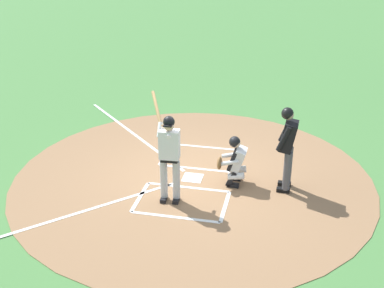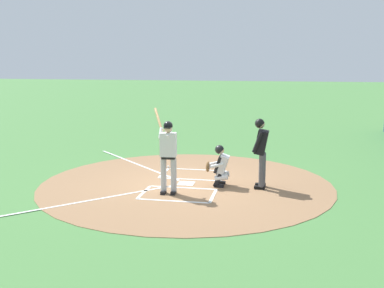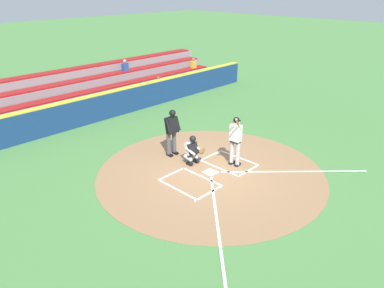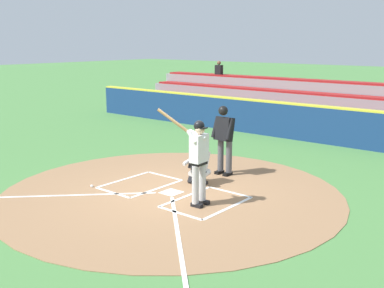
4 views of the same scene
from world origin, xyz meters
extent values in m
plane|color=#4C8442|center=(0.00, 0.00, 0.00)|extent=(120.00, 120.00, 0.00)
cylinder|color=#99704C|center=(0.00, 0.00, 0.01)|extent=(8.00, 8.00, 0.01)
cube|color=white|center=(0.00, 0.00, 0.01)|extent=(0.44, 0.44, 0.01)
cube|color=white|center=(-1.05, -0.90, 0.01)|extent=(1.20, 0.08, 0.01)
cube|color=white|center=(-1.05, 0.90, 0.01)|extent=(1.20, 0.08, 0.01)
cube|color=white|center=(-0.45, 0.00, 0.01)|extent=(0.08, 1.80, 0.01)
cube|color=white|center=(-1.65, 0.00, 0.01)|extent=(0.08, 1.80, 0.01)
cube|color=white|center=(1.05, -0.90, 0.01)|extent=(1.20, 0.08, 0.01)
cube|color=white|center=(1.05, 0.90, 0.01)|extent=(1.20, 0.08, 0.01)
cube|color=white|center=(0.45, 0.00, 0.01)|extent=(0.08, 1.80, 0.01)
cube|color=white|center=(1.65, 0.00, 0.01)|extent=(0.08, 1.80, 0.01)
cube|color=white|center=(2.10, 2.10, 0.01)|extent=(3.73, 3.73, 0.01)
cube|color=white|center=(-2.10, 2.10, 0.01)|extent=(3.73, 3.73, 0.01)
cylinder|color=#BCBCBC|center=(-1.03, 0.12, 0.50)|extent=(0.15, 0.15, 0.84)
cube|color=black|center=(-1.07, 0.11, 0.04)|extent=(0.27, 0.14, 0.09)
cylinder|color=#BCBCBC|center=(-1.04, 0.38, 0.50)|extent=(0.15, 0.15, 0.84)
cube|color=black|center=(-1.08, 0.37, 0.04)|extent=(0.27, 0.14, 0.09)
cube|color=black|center=(-1.03, 0.25, 0.97)|extent=(0.24, 0.35, 0.10)
cube|color=white|center=(-1.03, 0.25, 1.28)|extent=(0.26, 0.41, 0.60)
sphere|color=beige|center=(-1.05, 0.25, 1.69)|extent=(0.21, 0.21, 0.21)
sphere|color=black|center=(-1.03, 0.25, 1.76)|extent=(0.23, 0.23, 0.23)
cube|color=black|center=(-1.14, 0.24, 1.73)|extent=(0.12, 0.18, 0.02)
cylinder|color=white|center=(-0.98, 0.23, 1.56)|extent=(0.43, 0.12, 0.21)
cylinder|color=white|center=(-1.00, 0.44, 1.56)|extent=(0.27, 0.11, 0.29)
cylinder|color=#AD7F4C|center=(-0.64, 0.60, 1.86)|extent=(0.67, 0.40, 0.53)
cylinder|color=#AD7F4C|center=(-0.94, 0.43, 1.62)|extent=(0.10, 0.10, 0.08)
cube|color=black|center=(-0.21, -0.94, 0.04)|extent=(0.12, 0.26, 0.09)
cube|color=black|center=(-0.21, -0.90, 0.20)|extent=(0.12, 0.24, 0.37)
cylinder|color=silver|center=(-0.21, -1.00, 0.28)|extent=(0.15, 0.36, 0.21)
cube|color=black|center=(0.11, -0.94, 0.04)|extent=(0.12, 0.26, 0.09)
cube|color=black|center=(0.11, -0.90, 0.20)|extent=(0.12, 0.24, 0.37)
cylinder|color=silver|center=(0.11, -1.00, 0.28)|extent=(0.15, 0.36, 0.21)
cube|color=silver|center=(-0.05, -1.01, 0.62)|extent=(0.40, 0.36, 0.52)
cube|color=black|center=(-0.05, -0.90, 0.62)|extent=(0.42, 0.22, 0.46)
sphere|color=beige|center=(-0.05, -0.94, 0.99)|extent=(0.21, 0.21, 0.21)
sphere|color=black|center=(-0.05, -0.92, 1.01)|extent=(0.24, 0.24, 0.24)
cylinder|color=silver|center=(-0.25, -0.84, 0.60)|extent=(0.10, 0.45, 0.20)
cylinder|color=silver|center=(0.15, -0.84, 0.60)|extent=(0.10, 0.45, 0.20)
ellipsoid|color=brown|center=(-0.24, -0.64, 0.57)|extent=(0.28, 0.10, 0.28)
cylinder|color=#4C4C51|center=(-0.19, -2.06, 0.51)|extent=(0.16, 0.16, 0.86)
cube|color=black|center=(-0.19, -2.01, 0.04)|extent=(0.14, 0.28, 0.09)
cylinder|color=#4C4C51|center=(0.09, -2.07, 0.51)|extent=(0.16, 0.16, 0.86)
cube|color=black|center=(0.09, -2.02, 0.04)|extent=(0.14, 0.28, 0.09)
cube|color=black|center=(-0.05, -2.03, 1.25)|extent=(0.45, 0.38, 0.66)
sphere|color=tan|center=(-0.05, -1.99, 1.72)|extent=(0.22, 0.22, 0.22)
sphere|color=black|center=(-0.05, -1.97, 1.74)|extent=(0.25, 0.25, 0.25)
cylinder|color=black|center=(-0.29, -1.94, 1.28)|extent=(0.11, 0.29, 0.56)
cylinder|color=black|center=(0.19, -1.96, 1.28)|extent=(0.11, 0.29, 0.56)
sphere|color=white|center=(1.77, 0.93, 0.04)|extent=(0.07, 0.07, 0.07)
cube|color=navy|center=(0.00, -7.50, 0.62)|extent=(22.00, 0.36, 1.25)
cube|color=yellow|center=(0.00, -7.50, 1.28)|extent=(22.00, 0.32, 0.06)
cube|color=gray|center=(0.00, -8.53, 0.23)|extent=(20.00, 0.85, 0.45)
cube|color=maroon|center=(0.00, -8.53, 0.49)|extent=(19.60, 0.72, 0.08)
cube|color=gray|center=(0.00, -9.38, 0.45)|extent=(20.00, 0.85, 0.90)
cube|color=maroon|center=(0.00, -9.38, 0.94)|extent=(19.60, 0.72, 0.08)
cube|color=gray|center=(0.00, -10.22, 0.68)|extent=(20.00, 0.85, 1.35)
cube|color=maroon|center=(0.00, -10.22, 1.39)|extent=(19.60, 0.72, 0.08)
cube|color=gray|center=(0.00, -11.07, 0.90)|extent=(20.00, 0.85, 1.80)
cube|color=maroon|center=(0.00, -11.07, 1.84)|extent=(19.60, 0.72, 0.08)
cube|color=yellow|center=(-8.82, -9.32, 1.21)|extent=(0.36, 0.22, 0.46)
sphere|color=#9E7051|center=(-8.82, -9.32, 1.55)|extent=(0.20, 0.20, 0.20)
cube|color=yellow|center=(-5.01, -8.47, 0.76)|extent=(0.36, 0.22, 0.46)
sphere|color=brown|center=(-5.01, -8.47, 1.10)|extent=(0.20, 0.20, 0.20)
cube|color=#284C9E|center=(-3.95, -10.17, 1.66)|extent=(0.36, 0.22, 0.46)
sphere|color=beige|center=(-3.95, -10.17, 2.00)|extent=(0.20, 0.20, 0.20)
camera|label=1|loc=(-9.89, -2.13, 5.52)|focal=48.01mm
camera|label=2|loc=(-12.29, -2.49, 3.41)|focal=43.98mm
camera|label=3|loc=(8.72, 7.54, 6.16)|focal=34.41mm
camera|label=4|loc=(-7.07, 7.75, 3.50)|focal=43.65mm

